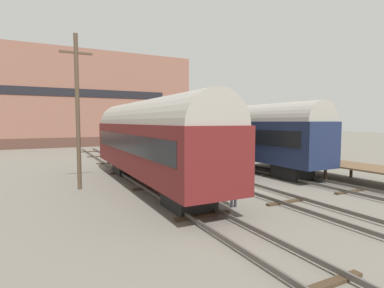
% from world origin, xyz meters
% --- Properties ---
extents(ground_plane, '(200.00, 200.00, 0.00)m').
position_xyz_m(ground_plane, '(0.00, 0.00, 0.00)').
color(ground_plane, '#6B665B').
extents(track_left, '(2.60, 60.00, 0.26)m').
position_xyz_m(track_left, '(-4.82, 0.00, 0.14)').
color(track_left, '#4C4742').
rests_on(track_left, ground).
extents(track_middle, '(2.60, 60.00, 0.26)m').
position_xyz_m(track_middle, '(0.00, 0.00, 0.14)').
color(track_middle, '#4C4742').
rests_on(track_middle, ground).
extents(track_right, '(2.60, 60.00, 0.26)m').
position_xyz_m(track_right, '(4.82, 0.00, 0.14)').
color(track_right, '#4C4742').
rests_on(track_right, ground).
extents(train_car_maroon, '(3.11, 16.17, 5.29)m').
position_xyz_m(train_car_maroon, '(-4.82, 3.63, 2.99)').
color(train_car_maroon, black).
rests_on(train_car_maroon, ground).
extents(train_car_navy, '(2.87, 15.33, 5.33)m').
position_xyz_m(train_car_navy, '(4.82, 6.46, 3.05)').
color(train_car_navy, black).
rests_on(train_car_navy, ground).
extents(train_car_brown, '(2.89, 18.45, 5.03)m').
position_xyz_m(train_car_brown, '(0.00, 12.02, 2.88)').
color(train_car_brown, black).
rests_on(train_car_brown, ground).
extents(station_platform, '(3.00, 15.50, 1.13)m').
position_xyz_m(station_platform, '(7.63, -0.07, 1.05)').
color(station_platform, brown).
rests_on(station_platform, ground).
extents(bench, '(1.40, 0.40, 0.91)m').
position_xyz_m(bench, '(7.75, 0.82, 1.61)').
color(bench, brown).
rests_on(bench, station_platform).
extents(person_worker, '(0.32, 0.32, 1.65)m').
position_xyz_m(person_worker, '(-2.83, -2.40, 0.99)').
color(person_worker, '#282833').
rests_on(person_worker, ground).
extents(utility_pole, '(1.80, 0.24, 8.99)m').
position_xyz_m(utility_pole, '(-8.76, 4.81, 4.66)').
color(utility_pole, '#473828').
rests_on(utility_pole, ground).
extents(warehouse_building, '(34.69, 11.92, 15.25)m').
position_xyz_m(warehouse_building, '(-3.54, 41.42, 7.63)').
color(warehouse_building, '#4F342A').
rests_on(warehouse_building, ground).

